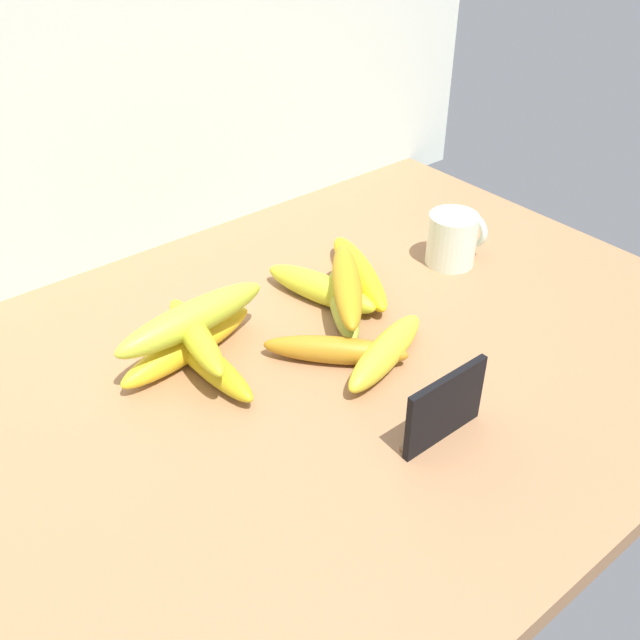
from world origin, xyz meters
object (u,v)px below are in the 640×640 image
Objects in this scene: chalkboard_sign at (444,409)px; banana_1 at (386,352)px; banana_4 at (359,272)px; banana_7 at (347,285)px; banana_6 at (207,362)px; banana_0 at (321,288)px; banana_2 at (188,345)px; banana_8 at (192,318)px; banana_9 at (196,336)px; banana_3 at (343,305)px; banana_5 at (335,350)px; coffee_mug at (453,239)px.

banana_1 is at bearing 73.25° from chalkboard_sign.
chalkboard_sign is at bearing -106.75° from banana_1.
banana_7 is at bearing -142.91° from banana_4.
banana_4 is at bearing 7.12° from banana_6.
banana_2 is (-20.48, 0.40, -0.10)cm from banana_0.
banana_6 is 0.87× the size of banana_8.
banana_2 is at bearing 84.50° from banana_9.
banana_7 reaches higher than banana_1.
banana_1 reaches higher than banana_6.
banana_8 reaches higher than banana_3.
banana_1 is 6.08cm from banana_5.
banana_6 is at bearing 179.11° from coffee_mug.
banana_2 is 3.95cm from banana_6.
banana_2 is 17.90cm from banana_5.
banana_4 is 27.35cm from banana_6.
chalkboard_sign is at bearing -61.55° from banana_9.
banana_9 is at bearing 172.01° from banana_7.
banana_1 reaches higher than banana_5.
banana_5 is 16.76cm from banana_9.
banana_1 is 11.28cm from banana_7.
banana_0 is at bearing 0.30° from banana_8.
banana_0 reaches higher than banana_6.
coffee_mug is at bearing -5.64° from banana_8.
coffee_mug reaches higher than banana_7.
banana_7 reaches higher than banana_0.
banana_9 is (-18.00, 13.34, 3.15)cm from banana_1.
banana_3 is at bearing -14.05° from banana_2.
banana_1 is (-2.75, -15.72, -0.07)cm from banana_0.
banana_7 reaches higher than banana_2.
banana_0 is at bearing 90.33° from banana_7.
chalkboard_sign is at bearing -61.21° from banana_6.
banana_4 is at bearing -1.31° from banana_0.
banana_4 reaches higher than banana_6.
banana_5 is (13.42, -11.84, -0.20)cm from banana_2.
banana_1 is at bearing -42.28° from banana_2.
banana_9 reaches higher than banana_6.
chalkboard_sign is at bearing -139.26° from coffee_mug.
chalkboard_sign reaches higher than banana_5.
banana_2 is at bearing 138.58° from banana_5.
banana_7 is 20.50cm from banana_8.
banana_4 reaches higher than banana_5.
banana_9 reaches higher than banana_1.
banana_7 is at bearing -89.67° from banana_0.
banana_8 reaches higher than banana_6.
banana_3 is at bearing -6.44° from banana_9.
banana_1 is at bearing -104.92° from banana_7.
chalkboard_sign is 0.56× the size of banana_7.
banana_3 is 21.09cm from banana_9.
banana_5 is at bearing -139.07° from banana_7.
banana_2 is at bearing 143.96° from banana_8.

